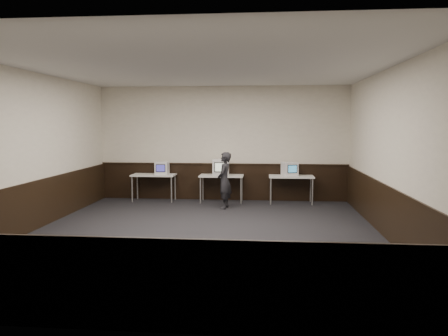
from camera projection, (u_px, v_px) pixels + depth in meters
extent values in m
plane|color=black|center=(203.00, 235.00, 8.49)|extent=(8.00, 8.00, 0.00)
plane|color=white|center=(203.00, 68.00, 8.16)|extent=(8.00, 8.00, 0.00)
plane|color=beige|center=(223.00, 143.00, 12.29)|extent=(7.00, 0.00, 7.00)
plane|color=beige|center=(147.00, 180.00, 4.36)|extent=(7.00, 0.00, 7.00)
plane|color=beige|center=(28.00, 152.00, 8.65)|extent=(0.00, 8.00, 8.00)
plane|color=beige|center=(392.00, 154.00, 8.00)|extent=(0.00, 8.00, 8.00)
cube|color=black|center=(223.00, 182.00, 12.38)|extent=(6.98, 0.04, 1.00)
cube|color=black|center=(149.00, 285.00, 4.49)|extent=(6.98, 0.04, 1.00)
cube|color=black|center=(32.00, 206.00, 8.76)|extent=(0.04, 7.98, 1.00)
cube|color=black|center=(388.00, 213.00, 8.12)|extent=(0.04, 7.98, 1.00)
cube|color=black|center=(223.00, 164.00, 12.31)|extent=(6.98, 0.06, 0.04)
cube|color=silver|center=(154.00, 175.00, 12.15)|extent=(1.20, 0.60, 0.04)
cylinder|color=#999999|center=(132.00, 189.00, 12.00)|extent=(0.04, 0.04, 0.71)
cylinder|color=#999999|center=(171.00, 190.00, 11.89)|extent=(0.04, 0.04, 0.71)
cylinder|color=#999999|center=(137.00, 187.00, 12.49)|extent=(0.04, 0.04, 0.71)
cylinder|color=#999999|center=(175.00, 187.00, 12.39)|extent=(0.04, 0.04, 0.71)
cube|color=silver|center=(221.00, 176.00, 11.98)|extent=(1.20, 0.60, 0.04)
cylinder|color=#999999|center=(200.00, 190.00, 11.82)|extent=(0.04, 0.04, 0.71)
cylinder|color=#999999|center=(241.00, 191.00, 11.72)|extent=(0.04, 0.04, 0.71)
cylinder|color=#999999|center=(203.00, 188.00, 12.32)|extent=(0.04, 0.04, 0.71)
cylinder|color=#999999|center=(242.00, 188.00, 12.22)|extent=(0.04, 0.04, 0.71)
cube|color=silver|center=(291.00, 177.00, 11.81)|extent=(1.20, 0.60, 0.04)
cylinder|color=#999999|center=(271.00, 191.00, 11.65)|extent=(0.04, 0.04, 0.71)
cylinder|color=#999999|center=(313.00, 192.00, 11.55)|extent=(0.04, 0.04, 0.71)
cylinder|color=#999999|center=(271.00, 189.00, 12.14)|extent=(0.04, 0.04, 0.71)
cylinder|color=#999999|center=(311.00, 189.00, 12.04)|extent=(0.04, 0.04, 0.71)
cube|color=white|center=(162.00, 168.00, 12.10)|extent=(0.36, 0.37, 0.35)
cube|color=black|center=(161.00, 168.00, 11.91)|extent=(0.26, 0.02, 0.21)
cube|color=#3B37A3|center=(160.00, 168.00, 11.90)|extent=(0.23, 0.01, 0.18)
cube|color=white|center=(221.00, 167.00, 11.93)|extent=(0.46, 0.48, 0.44)
cube|color=black|center=(220.00, 167.00, 11.69)|extent=(0.33, 0.03, 0.26)
cube|color=#B5C1A9|center=(220.00, 167.00, 11.68)|extent=(0.29, 0.02, 0.22)
cube|color=white|center=(290.00, 169.00, 11.82)|extent=(0.48, 0.49, 0.37)
cube|color=black|center=(292.00, 169.00, 11.63)|extent=(0.26, 0.11, 0.22)
cube|color=teal|center=(293.00, 169.00, 11.62)|extent=(0.23, 0.08, 0.18)
imported|color=black|center=(224.00, 180.00, 11.07)|extent=(0.40, 0.56, 1.44)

